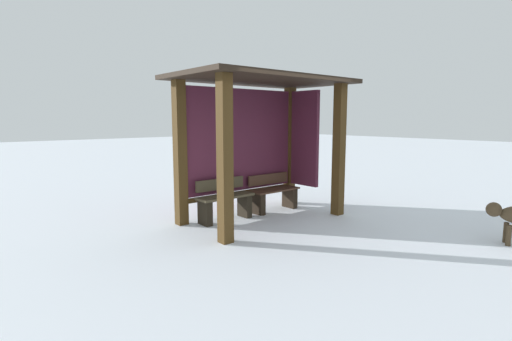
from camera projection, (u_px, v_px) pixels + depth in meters
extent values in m
plane|color=white|center=(263.00, 219.00, 7.01)|extent=(60.00, 60.00, 0.00)
cube|color=#452F14|center=(225.00, 160.00, 5.52)|extent=(0.18, 0.18, 2.45)
cube|color=#452F14|center=(339.00, 150.00, 7.19)|extent=(0.18, 0.18, 2.45)
cube|color=#452F14|center=(180.00, 154.00, 6.50)|extent=(0.18, 0.18, 2.45)
cube|color=#452F14|center=(290.00, 147.00, 8.18)|extent=(0.18, 0.18, 2.45)
cube|color=black|center=(264.00, 79.00, 6.68)|extent=(3.17, 1.85, 0.08)
cube|color=#521F33|center=(241.00, 140.00, 7.31)|extent=(2.44, 0.08, 1.92)
cube|color=#452F14|center=(242.00, 193.00, 7.44)|extent=(2.44, 0.06, 0.08)
cube|color=#521F33|center=(304.00, 139.00, 7.83)|extent=(0.08, 0.71, 1.92)
cube|color=#463D2A|center=(225.00, 196.00, 6.84)|extent=(1.07, 0.36, 0.04)
cube|color=#463D2A|center=(220.00, 184.00, 6.93)|extent=(1.01, 0.04, 0.20)
cube|color=black|center=(245.00, 206.00, 7.15)|extent=(0.12, 0.30, 0.42)
cube|color=black|center=(205.00, 213.00, 6.59)|extent=(0.12, 0.30, 0.42)
cube|color=#4A3022|center=(274.00, 190.00, 7.60)|extent=(1.07, 0.39, 0.03)
cube|color=#4A3022|center=(268.00, 179.00, 7.71)|extent=(1.01, 0.04, 0.20)
cube|color=black|center=(290.00, 198.00, 7.91)|extent=(0.12, 0.33, 0.41)
cube|color=black|center=(258.00, 204.00, 7.35)|extent=(0.12, 0.33, 0.41)
sphere|color=#483925|center=(494.00, 209.00, 5.61)|extent=(0.21, 0.21, 0.21)
cylinder|color=#483925|center=(506.00, 232.00, 5.67)|extent=(0.07, 0.07, 0.30)
cylinder|color=#483925|center=(509.00, 235.00, 5.52)|extent=(0.07, 0.07, 0.30)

